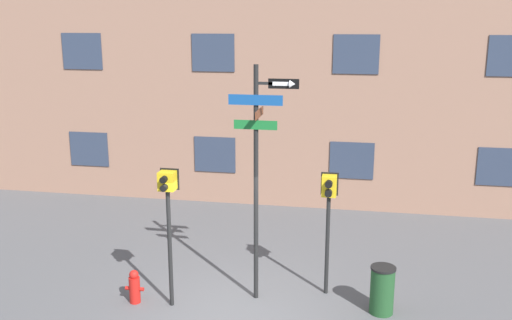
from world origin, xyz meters
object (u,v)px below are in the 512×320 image
object	(u,v)px
pedestrian_signal_right	(329,202)
fire_hydrant	(135,287)
trash_bin	(382,290)
pedestrian_signal_left	(168,202)
street_sign_pole	(259,164)

from	to	relation	value
pedestrian_signal_right	fire_hydrant	size ratio (longest dim) A/B	3.68
fire_hydrant	trash_bin	bearing A→B (deg)	5.69
fire_hydrant	trash_bin	xyz separation A→B (m)	(4.72, 0.47, 0.14)
pedestrian_signal_right	trash_bin	world-z (taller)	pedestrian_signal_right
fire_hydrant	pedestrian_signal_left	bearing A→B (deg)	2.01
trash_bin	pedestrian_signal_left	bearing A→B (deg)	-173.63
street_sign_pole	trash_bin	size ratio (longest dim) A/B	4.96
fire_hydrant	trash_bin	world-z (taller)	trash_bin
fire_hydrant	trash_bin	distance (m)	4.75
trash_bin	street_sign_pole	bearing A→B (deg)	176.40
pedestrian_signal_right	trash_bin	distance (m)	1.92
fire_hydrant	street_sign_pole	bearing A→B (deg)	14.81
street_sign_pole	pedestrian_signal_right	world-z (taller)	street_sign_pole
street_sign_pole	pedestrian_signal_left	world-z (taller)	street_sign_pole
pedestrian_signal_right	street_sign_pole	bearing A→B (deg)	-161.02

